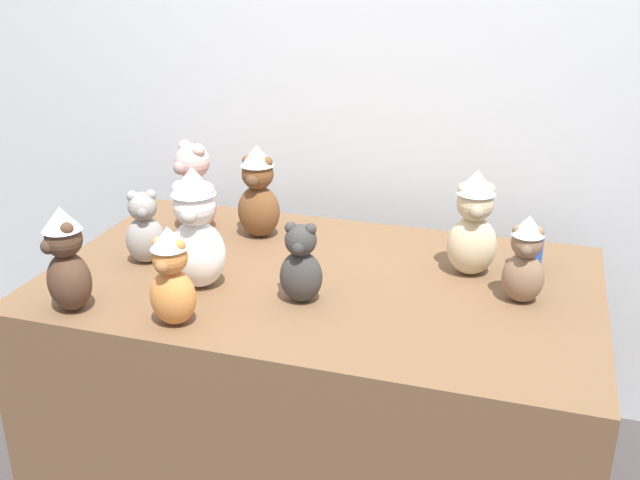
{
  "coord_description": "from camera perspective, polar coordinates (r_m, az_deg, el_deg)",
  "views": [
    {
      "loc": [
        0.59,
        -1.65,
        1.72
      ],
      "look_at": [
        0.0,
        0.25,
        0.89
      ],
      "focal_mm": 41.52,
      "sensor_mm": 36.0,
      "label": 1
    }
  ],
  "objects": [
    {
      "name": "teddy_bear_blush",
      "position": [
        2.55,
        -9.68,
        3.87
      ],
      "size": [
        0.2,
        0.19,
        0.31
      ],
      "rotation": [
        0.0,
        0.0,
        -0.46
      ],
      "color": "beige",
      "rests_on": "display_table"
    },
    {
      "name": "teddy_bear_snow",
      "position": [
        2.11,
        -9.55,
        0.79
      ],
      "size": [
        0.18,
        0.16,
        0.36
      ],
      "rotation": [
        0.0,
        0.0,
        0.15
      ],
      "color": "white",
      "rests_on": "display_table"
    },
    {
      "name": "teddy_bear_cocoa",
      "position": [
        2.07,
        -18.97,
        -1.49
      ],
      "size": [
        0.17,
        0.17,
        0.29
      ],
      "rotation": [
        0.0,
        0.0,
        -0.56
      ],
      "color": "#4C3323",
      "rests_on": "display_table"
    },
    {
      "name": "teddy_bear_mocha",
      "position": [
        2.08,
        15.51,
        -1.52
      ],
      "size": [
        0.12,
        0.1,
        0.25
      ],
      "rotation": [
        0.0,
        0.0,
        0.02
      ],
      "color": "#7F6047",
      "rests_on": "display_table"
    },
    {
      "name": "teddy_bear_charcoal",
      "position": [
        2.02,
        -1.48,
        -1.95
      ],
      "size": [
        0.13,
        0.11,
        0.23
      ],
      "rotation": [
        0.0,
        0.0,
        0.11
      ],
      "color": "#383533",
      "rests_on": "display_table"
    },
    {
      "name": "teddy_bear_ash",
      "position": [
        2.32,
        -13.36,
        0.82
      ],
      "size": [
        0.15,
        0.15,
        0.23
      ],
      "rotation": [
        0.0,
        0.0,
        0.49
      ],
      "color": "gray",
      "rests_on": "display_table"
    },
    {
      "name": "teddy_bear_sand",
      "position": [
        2.21,
        11.74,
        1.19
      ],
      "size": [
        0.17,
        0.15,
        0.32
      ],
      "rotation": [
        0.0,
        0.0,
        0.2
      ],
      "color": "#CCB78E",
      "rests_on": "display_table"
    },
    {
      "name": "teddy_bear_chestnut",
      "position": [
        2.45,
        -4.79,
        3.67
      ],
      "size": [
        0.15,
        0.13,
        0.32
      ],
      "rotation": [
        0.0,
        0.0,
        -0.02
      ],
      "color": "brown",
      "rests_on": "display_table"
    },
    {
      "name": "display_table",
      "position": [
        2.39,
        0.0,
        -11.28
      ],
      "size": [
        1.62,
        0.96,
        0.77
      ],
      "primitive_type": "cube",
      "color": "brown",
      "rests_on": "ground_plane"
    },
    {
      "name": "teddy_bear_ginger",
      "position": [
        1.93,
        -11.39,
        -2.83
      ],
      "size": [
        0.12,
        0.11,
        0.27
      ],
      "rotation": [
        0.0,
        0.0,
        -0.02
      ],
      "color": "#D17F3D",
      "rests_on": "display_table"
    },
    {
      "name": "party_cup_blue",
      "position": [
        2.32,
        15.8,
        -0.93
      ],
      "size": [
        0.08,
        0.08,
        0.11
      ],
      "primitive_type": "cylinder",
      "color": "blue",
      "rests_on": "display_table"
    },
    {
      "name": "wall_back",
      "position": [
        2.73,
        4.69,
        13.68
      ],
      "size": [
        7.0,
        0.08,
        2.6
      ],
      "primitive_type": "cube",
      "color": "silver",
      "rests_on": "ground_plane"
    }
  ]
}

